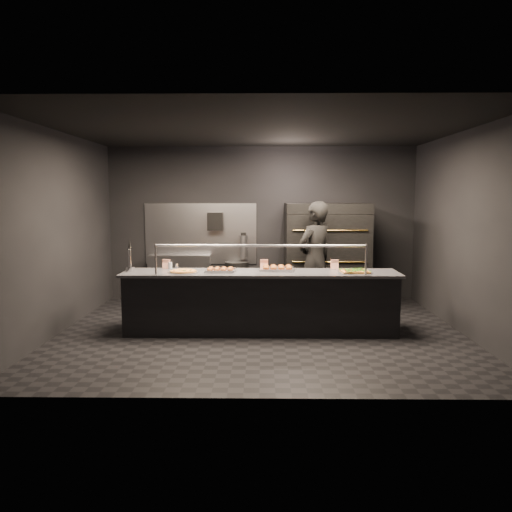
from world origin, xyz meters
The scene contains 15 objects.
room centered at (-0.02, 0.05, 1.50)m, with size 6.04×6.00×3.00m.
service_counter centered at (0.00, 0.00, 0.46)m, with size 4.10×0.78×1.37m.
pizza_oven centered at (1.20, 1.90, 0.97)m, with size 1.50×1.23×1.91m.
prep_shelf centered at (-1.60, 2.32, 0.45)m, with size 1.20×0.35×0.90m, color #99999E.
towel_dispenser centered at (-0.90, 2.39, 1.55)m, with size 0.30×0.20×0.35m, color black.
fire_extinguisher centered at (-0.35, 2.40, 1.06)m, with size 0.14×0.14×0.51m.
beer_tap centered at (-1.95, 0.00, 1.06)m, with size 0.12×0.18×0.48m.
round_pizza centered at (-1.14, -0.09, 0.94)m, with size 0.45×0.45×0.03m.
slider_tray_a centered at (-0.60, -0.01, 0.95)m, with size 0.47×0.36×0.07m.
slider_tray_b centered at (0.25, 0.13, 0.95)m, with size 0.57×0.46×0.08m.
square_pizza centered at (1.39, -0.09, 0.94)m, with size 0.50×0.50×0.05m.
condiment_jar centered at (-1.37, 0.27, 0.97)m, with size 0.16×0.06×0.10m.
tent_cards centered at (-0.09, 0.28, 1.00)m, with size 2.72×0.04×0.15m.
trash_bin centered at (-0.47, 2.22, 0.39)m, with size 0.47×0.47×0.78m, color black.
worker centered at (0.91, 1.00, 0.98)m, with size 0.71×0.47×1.95m, color black.
Camera 1 is at (0.04, -7.34, 2.03)m, focal length 35.00 mm.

